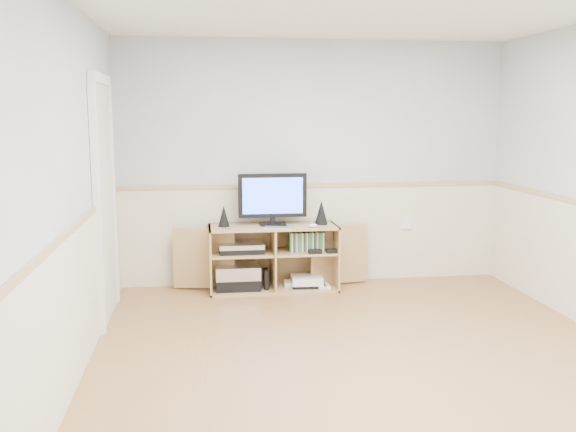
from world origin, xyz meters
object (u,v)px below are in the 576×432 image
object	(u,v)px
monitor	(272,197)
keyboard	(278,228)
game_consoles	(306,281)
media_cabinet	(273,256)

from	to	relation	value
monitor	keyboard	xyz separation A→B (m)	(0.03, -0.19, -0.28)
monitor	game_consoles	distance (m)	0.92
monitor	keyboard	size ratio (longest dim) A/B	2.46
keyboard	game_consoles	world-z (taller)	keyboard
keyboard	game_consoles	distance (m)	0.67
monitor	keyboard	distance (m)	0.34
game_consoles	keyboard	bearing A→B (deg)	-156.63
media_cabinet	monitor	xyz separation A→B (m)	(0.00, -0.01, 0.60)
media_cabinet	monitor	world-z (taller)	monitor
keyboard	game_consoles	xyz separation A→B (m)	(0.29, 0.13, -0.59)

